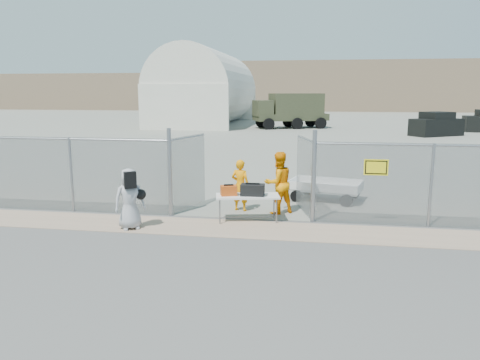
% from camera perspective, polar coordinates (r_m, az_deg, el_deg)
% --- Properties ---
extents(ground, '(160.00, 160.00, 0.00)m').
position_cam_1_polar(ground, '(11.22, -1.68, -7.41)').
color(ground, '#424242').
extents(tarmac_inside, '(160.00, 80.00, 0.01)m').
position_cam_1_polar(tarmac_inside, '(52.62, 7.16, 6.82)').
color(tarmac_inside, gray).
rests_on(tarmac_inside, ground).
extents(dirt_strip, '(44.00, 1.60, 0.01)m').
position_cam_1_polar(dirt_strip, '(12.15, -0.77, -5.94)').
color(dirt_strip, tan).
rests_on(dirt_strip, ground).
extents(distant_hills, '(140.00, 6.00, 9.00)m').
position_cam_1_polar(distant_hills, '(88.52, 11.49, 11.14)').
color(distant_hills, '#7F684F').
rests_on(distant_hills, ground).
extents(chain_link_fence, '(40.00, 0.20, 2.20)m').
position_cam_1_polar(chain_link_fence, '(12.85, 0.00, 0.00)').
color(chain_link_fence, gray).
rests_on(chain_link_fence, ground).
extents(quonset_hangar, '(9.00, 18.00, 8.00)m').
position_cam_1_polar(quonset_hangar, '(51.88, -4.15, 11.24)').
color(quonset_hangar, silver).
rests_on(quonset_hangar, ground).
extents(folding_table, '(1.82, 1.05, 0.73)m').
position_cam_1_polar(folding_table, '(12.78, 0.93, -3.45)').
color(folding_table, silver).
rests_on(folding_table, ground).
extents(orange_bag, '(0.50, 0.41, 0.27)m').
position_cam_1_polar(orange_bag, '(12.66, -1.39, -1.28)').
color(orange_bag, '#C34A12').
rests_on(orange_bag, folding_table).
extents(black_duffel, '(0.64, 0.38, 0.31)m').
position_cam_1_polar(black_duffel, '(12.64, 1.54, -1.21)').
color(black_duffel, black).
rests_on(black_duffel, folding_table).
extents(security_worker_left, '(0.64, 0.50, 1.54)m').
position_cam_1_polar(security_worker_left, '(13.79, 0.04, -0.65)').
color(security_worker_left, '#FF9103').
rests_on(security_worker_left, ground).
extents(security_worker_right, '(1.11, 1.06, 1.81)m').
position_cam_1_polar(security_worker_right, '(13.52, 4.70, -0.35)').
color(security_worker_right, '#FF9103').
rests_on(security_worker_right, ground).
extents(visitor, '(0.93, 0.85, 1.58)m').
position_cam_1_polar(visitor, '(12.28, -13.32, -2.27)').
color(visitor, '#A2A2A5').
rests_on(visitor, ground).
extents(utility_trailer, '(3.19, 2.17, 0.71)m').
position_cam_1_polar(utility_trailer, '(15.47, 10.41, -1.17)').
color(utility_trailer, silver).
rests_on(utility_trailer, ground).
extents(military_truck, '(7.46, 5.03, 3.34)m').
position_cam_1_polar(military_truck, '(46.01, 6.20, 8.37)').
color(military_truck, '#3A3E27').
rests_on(military_truck, ground).
extents(parked_vehicle_near, '(4.50, 3.83, 1.87)m').
position_cam_1_polar(parked_vehicle_near, '(40.76, 22.82, 6.28)').
color(parked_vehicle_near, black).
rests_on(parked_vehicle_near, ground).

